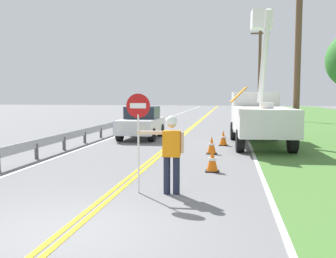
{
  "coord_description": "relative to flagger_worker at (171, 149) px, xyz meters",
  "views": [
    {
      "loc": [
        2.69,
        -5.72,
        2.29
      ],
      "look_at": [
        0.7,
        6.24,
        1.2
      ],
      "focal_mm": 40.16,
      "sensor_mm": 36.0,
      "label": 1
    }
  ],
  "objects": [
    {
      "name": "ground_plane",
      "position": [
        -1.36,
        -2.74,
        -1.05
      ],
      "size": [
        160.0,
        160.0,
        0.0
      ],
      "primitive_type": "plane",
      "color": "slate"
    },
    {
      "name": "centerline_yellow_left",
      "position": [
        -1.45,
        17.26,
        -1.04
      ],
      "size": [
        0.11,
        110.0,
        0.01
      ],
      "primitive_type": "cube",
      "color": "yellow",
      "rests_on": "ground"
    },
    {
      "name": "centerline_yellow_right",
      "position": [
        -1.27,
        17.26,
        -1.04
      ],
      "size": [
        0.11,
        110.0,
        0.01
      ],
      "primitive_type": "cube",
      "color": "yellow",
      "rests_on": "ground"
    },
    {
      "name": "edge_line_right",
      "position": [
        2.24,
        17.26,
        -1.04
      ],
      "size": [
        0.12,
        110.0,
        0.01
      ],
      "primitive_type": "cube",
      "color": "silver",
      "rests_on": "ground"
    },
    {
      "name": "edge_line_left",
      "position": [
        -4.96,
        17.26,
        -1.04
      ],
      "size": [
        0.12,
        110.0,
        0.01
      ],
      "primitive_type": "cube",
      "color": "silver",
      "rests_on": "ground"
    },
    {
      "name": "flagger_worker",
      "position": [
        0.0,
        0.0,
        0.0
      ],
      "size": [
        1.09,
        0.25,
        1.83
      ],
      "color": "#1E2338",
      "rests_on": "ground"
    },
    {
      "name": "stop_sign_paddle",
      "position": [
        -0.77,
        -0.02,
        0.66
      ],
      "size": [
        0.56,
        0.04,
        2.33
      ],
      "color": "silver",
      "rests_on": "ground"
    },
    {
      "name": "utility_bucket_truck",
      "position": [
        2.64,
        9.42,
        0.39
      ],
      "size": [
        2.67,
        6.91,
        6.05
      ],
      "color": "silver",
      "rests_on": "ground"
    },
    {
      "name": "oncoming_sedan_nearest",
      "position": [
        -3.32,
        10.94,
        -0.21
      ],
      "size": [
        1.94,
        4.12,
        1.7
      ],
      "color": "silver",
      "rests_on": "ground"
    },
    {
      "name": "utility_pole_near",
      "position": [
        4.22,
        8.91,
        2.98
      ],
      "size": [
        1.8,
        0.28,
        7.69
      ],
      "color": "brown",
      "rests_on": "ground"
    },
    {
      "name": "utility_pole_mid",
      "position": [
        4.1,
        29.51,
        3.58
      ],
      "size": [
        1.8,
        0.28,
        8.88
      ],
      "color": "brown",
      "rests_on": "ground"
    },
    {
      "name": "traffic_cone_lead",
      "position": [
        0.82,
        2.74,
        -0.71
      ],
      "size": [
        0.4,
        0.4,
        0.7
      ],
      "color": "orange",
      "rests_on": "ground"
    },
    {
      "name": "traffic_cone_mid",
      "position": [
        0.63,
        6.22,
        -0.71
      ],
      "size": [
        0.4,
        0.4,
        0.7
      ],
      "color": "orange",
      "rests_on": "ground"
    },
    {
      "name": "traffic_cone_tail",
      "position": [
        1.04,
        8.79,
        -0.71
      ],
      "size": [
        0.4,
        0.4,
        0.7
      ],
      "color": "orange",
      "rests_on": "ground"
    },
    {
      "name": "guardrail_left_shoulder",
      "position": [
        -5.56,
        12.0,
        -0.53
      ],
      "size": [
        0.1,
        32.0,
        0.71
      ],
      "color": "#9EA0A3",
      "rests_on": "ground"
    }
  ]
}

